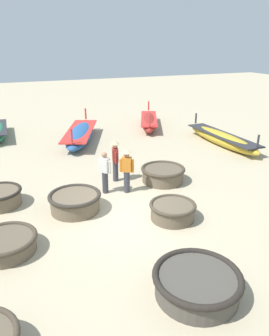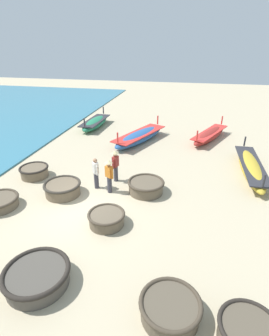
# 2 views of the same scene
# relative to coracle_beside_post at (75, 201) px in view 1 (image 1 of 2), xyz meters

# --- Properties ---
(ground_plane) EXTENTS (80.00, 80.00, 0.00)m
(ground_plane) POSITION_rel_coracle_beside_post_xyz_m (1.40, -1.10, -0.33)
(ground_plane) COLOR #BCAD8C
(coracle_beside_post) EXTENTS (1.73, 1.73, 0.61)m
(coracle_beside_post) POSITION_rel_coracle_beside_post_xyz_m (0.00, 0.00, 0.00)
(coracle_beside_post) COLOR brown
(coracle_beside_post) RESTS_ON ground
(coracle_front_right) EXTENTS (1.98, 1.98, 0.57)m
(coracle_front_right) POSITION_rel_coracle_beside_post_xyz_m (1.56, -4.84, -0.02)
(coracle_front_right) COLOR #4C473F
(coracle_front_right) RESTS_ON ground
(coracle_upturned) EXTENTS (1.66, 1.66, 0.48)m
(coracle_upturned) POSITION_rel_coracle_beside_post_xyz_m (-2.22, -1.55, -0.07)
(coracle_upturned) COLOR brown
(coracle_upturned) RESTS_ON ground
(coracle_tilted) EXTENTS (1.47, 1.47, 0.53)m
(coracle_tilted) POSITION_rel_coracle_beside_post_xyz_m (2.69, -1.72, -0.04)
(coracle_tilted) COLOR brown
(coracle_tilted) RESTS_ON ground
(coracle_far_left) EXTENTS (1.75, 1.75, 0.60)m
(coracle_far_left) POSITION_rel_coracle_beside_post_xyz_m (3.77, 1.02, -0.01)
(coracle_far_left) COLOR brown
(coracle_far_left) RESTS_ON ground
(long_boat_white_hull) EXTENTS (3.29, 5.56, 1.37)m
(long_boat_white_hull) POSITION_rel_coracle_beside_post_xyz_m (2.13, 7.81, 0.06)
(long_boat_white_hull) COLOR #285693
(long_boat_white_hull) RESTS_ON ground
(long_boat_red_hull) EXTENTS (2.93, 4.92, 1.29)m
(long_boat_red_hull) POSITION_rel_coracle_beside_post_xyz_m (7.04, 9.26, 0.04)
(long_boat_red_hull) COLOR maroon
(long_boat_red_hull) RESTS_ON ground
(long_boat_ochre_hull) EXTENTS (1.07, 5.68, 1.22)m
(long_boat_ochre_hull) POSITION_rel_coracle_beside_post_xyz_m (9.00, 4.19, 0.02)
(long_boat_ochre_hull) COLOR gold
(long_boat_ochre_hull) RESTS_ON ground
(fisherman_standing_left) EXTENTS (0.47, 0.36, 1.67)m
(fisherman_standing_left) POSITION_rel_coracle_beside_post_xyz_m (2.09, 0.66, 0.63)
(fisherman_standing_left) COLOR #383842
(fisherman_standing_left) RESTS_ON ground
(fisherman_standing_right) EXTENTS (0.38, 0.45, 1.57)m
(fisherman_standing_right) POSITION_rel_coracle_beside_post_xyz_m (1.34, 0.92, 0.50)
(fisherman_standing_right) COLOR #383842
(fisherman_standing_right) RESTS_ON ground
(fisherman_by_coracle) EXTENTS (0.36, 0.52, 1.67)m
(fisherman_by_coracle) POSITION_rel_coracle_beside_post_xyz_m (2.07, 1.82, 0.63)
(fisherman_by_coracle) COLOR #383842
(fisherman_by_coracle) RESTS_ON ground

